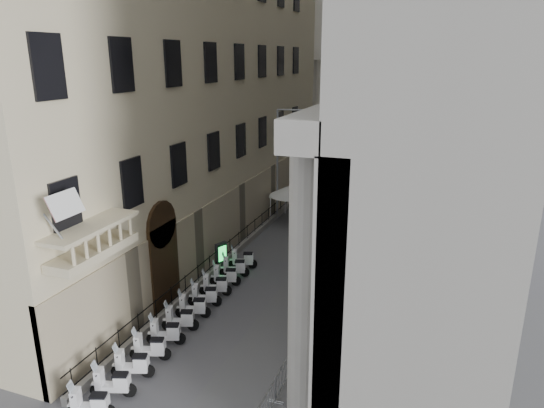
{
  "coord_description": "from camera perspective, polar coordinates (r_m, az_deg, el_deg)",
  "views": [
    {
      "loc": [
        7.91,
        -7.31,
        12.34
      ],
      "look_at": [
        -0.86,
        16.82,
        4.5
      ],
      "focal_mm": 32.0,
      "sensor_mm": 36.0,
      "label": 1
    }
  ],
  "objects": [
    {
      "name": "scooter_6",
      "position": [
        24.85,
        -9.18,
        -13.03
      ],
      "size": [
        1.51,
        0.99,
        1.5
      ],
      "primitive_type": null,
      "rotation": [
        0.0,
        0.0,
        1.9
      ],
      "color": "white",
      "rests_on": "ground"
    },
    {
      "name": "blue_awning",
      "position": [
        35.72,
        12.73,
        -3.67
      ],
      "size": [
        1.6,
        3.0,
        3.0
      ],
      "primitive_type": null,
      "color": "navy",
      "rests_on": "ground"
    },
    {
      "name": "barrier_6",
      "position": [
        30.98,
        9.03,
        -6.71
      ],
      "size": [
        0.6,
        2.4,
        1.1
      ],
      "primitive_type": null,
      "color": "#A8AAAF",
      "rests_on": "ground"
    },
    {
      "name": "flag",
      "position": [
        21.11,
        -20.63,
        -20.04
      ],
      "size": [
        1.0,
        1.4,
        8.2
      ],
      "primitive_type": null,
      "color": "#9E0C11",
      "rests_on": "ground"
    },
    {
      "name": "security_tent",
      "position": [
        37.71,
        2.27,
        1.74
      ],
      "size": [
        3.59,
        3.59,
        2.91
      ],
      "color": "white",
      "rests_on": "ground"
    },
    {
      "name": "scooter_3",
      "position": [
        22.21,
        -14.0,
        -17.34
      ],
      "size": [
        1.51,
        0.99,
        1.5
      ],
      "primitive_type": null,
      "rotation": [
        0.0,
        0.0,
        1.9
      ],
      "color": "white",
      "rests_on": "ground"
    },
    {
      "name": "barrier_3",
      "position": [
        24.42,
        5.47,
        -13.44
      ],
      "size": [
        0.6,
        2.4,
        1.1
      ],
      "primitive_type": null,
      "color": "#A8AAAF",
      "rests_on": "ground"
    },
    {
      "name": "scooter_5",
      "position": [
        23.94,
        -10.64,
        -14.37
      ],
      "size": [
        1.51,
        0.99,
        1.5
      ],
      "primitive_type": null,
      "rotation": [
        0.0,
        0.0,
        1.9
      ],
      "color": "white",
      "rests_on": "ground"
    },
    {
      "name": "barrier_7",
      "position": [
        33.26,
        9.88,
        -5.06
      ],
      "size": [
        0.6,
        2.4,
        1.1
      ],
      "primitive_type": null,
      "color": "#A8AAAF",
      "rests_on": "ground"
    },
    {
      "name": "scooter_10",
      "position": [
        28.74,
        -4.38,
        -8.5
      ],
      "size": [
        1.51,
        0.99,
        1.5
      ],
      "primitive_type": null,
      "rotation": [
        0.0,
        0.0,
        1.9
      ],
      "color": "white",
      "rests_on": "ground"
    },
    {
      "name": "pedestrian_b",
      "position": [
        44.62,
        11.44,
        1.8
      ],
      "size": [
        1.07,
        0.94,
        1.83
      ],
      "primitive_type": "imported",
      "rotation": [
        0.0,
        0.0,
        2.81
      ],
      "color": "black",
      "rests_on": "ground"
    },
    {
      "name": "pedestrian_c",
      "position": [
        41.75,
        6.23,
        0.82
      ],
      "size": [
        0.91,
        0.78,
        1.58
      ],
      "primitive_type": "imported",
      "rotation": [
        0.0,
        0.0,
        3.56
      ],
      "color": "black",
      "rests_on": "ground"
    },
    {
      "name": "street_lamp",
      "position": [
        37.2,
        1.17,
        5.83
      ],
      "size": [
        2.78,
        0.66,
        8.6
      ],
      "rotation": [
        0.0,
        0.0,
        0.17
      ],
      "color": "#92959A",
      "rests_on": "ground"
    },
    {
      "name": "iron_fence",
      "position": [
        30.69,
        -5.32,
        -6.8
      ],
      "size": [
        0.3,
        28.0,
        1.4
      ],
      "primitive_type": null,
      "color": "black",
      "rests_on": "ground"
    },
    {
      "name": "info_kiosk",
      "position": [
        29.49,
        -6.0,
        -6.06
      ],
      "size": [
        0.51,
        0.81,
        1.66
      ],
      "rotation": [
        0.0,
        0.0,
        -0.39
      ],
      "color": "black",
      "rests_on": "ground"
    },
    {
      "name": "scooter_8",
      "position": [
        26.75,
        -6.59,
        -10.61
      ],
      "size": [
        1.51,
        0.99,
        1.5
      ],
      "primitive_type": null,
      "rotation": [
        0.0,
        0.0,
        1.9
      ],
      "color": "white",
      "rests_on": "ground"
    },
    {
      "name": "pedestrian_a",
      "position": [
        32.96,
        6.42,
        -3.47
      ],
      "size": [
        0.67,
        0.46,
        1.76
      ],
      "primitive_type": "imported",
      "rotation": [
        0.0,
        0.0,
        3.21
      ],
      "color": "#0D1936",
      "rests_on": "ground"
    },
    {
      "name": "barrier_1",
      "position": [
        20.42,
        1.66,
        -20.2
      ],
      "size": [
        0.6,
        2.4,
        1.1
      ],
      "primitive_type": null,
      "color": "#A8AAAF",
      "rests_on": "ground"
    },
    {
      "name": "scooter_1",
      "position": [
        20.63,
        -18.03,
        -20.71
      ],
      "size": [
        1.51,
        0.99,
        1.5
      ],
      "primitive_type": null,
      "rotation": [
        0.0,
        0.0,
        1.9
      ],
      "color": "white",
      "rests_on": "ground"
    },
    {
      "name": "barrier_4",
      "position": [
        26.56,
        6.87,
        -10.84
      ],
      "size": [
        0.6,
        2.4,
        1.1
      ],
      "primitive_type": null,
      "color": "#A8AAAF",
      "rests_on": "ground"
    },
    {
      "name": "barrier_2",
      "position": [
        22.37,
        3.77,
        -16.53
      ],
      "size": [
        0.6,
        2.4,
        1.1
      ],
      "primitive_type": null,
      "color": "#A8AAAF",
      "rests_on": "ground"
    },
    {
      "name": "far_building",
      "position": [
        55.93,
        12.56,
        19.33
      ],
      "size": [
        22.0,
        10.0,
        30.0
      ],
      "primitive_type": "cube",
      "color": "beige",
      "rests_on": "ground"
    },
    {
      "name": "scooter_9",
      "position": [
        27.73,
        -5.44,
        -9.52
      ],
      "size": [
        1.51,
        0.99,
        1.5
      ],
      "primitive_type": null,
      "rotation": [
        0.0,
        0.0,
        1.9
      ],
      "color": "white",
      "rests_on": "ground"
    },
    {
      "name": "scooter_2",
      "position": [
        21.4,
        -15.92,
        -18.97
      ],
      "size": [
        1.51,
        0.99,
        1.5
      ],
      "primitive_type": null,
      "rotation": [
        0.0,
        0.0,
        1.9
      ],
      "color": "white",
      "rests_on": "ground"
    },
    {
      "name": "barrier_5",
      "position": [
        28.75,
        8.04,
        -8.62
      ],
      "size": [
        0.6,
        2.4,
        1.1
      ],
      "primitive_type": null,
      "color": "#A8AAAF",
      "rests_on": "ground"
    },
    {
      "name": "scooter_11",
      "position": [
        29.76,
        -3.4,
        -7.55
      ],
      "size": [
        1.51,
        0.99,
        1.5
      ],
      "primitive_type": null,
      "rotation": [
        0.0,
        0.0,
        1.9
      ],
      "color": "white",
      "rests_on": "ground"
    },
    {
      "name": "scooter_7",
      "position": [
        25.79,
        -7.83,
        -11.78
      ],
      "size": [
        1.51,
        0.99,
        1.5
      ],
      "primitive_type": null,
      "rotation": [
        0.0,
        0.0,
        1.9
      ],
      "color": "white",
      "rests_on": "ground"
    },
    {
      "name": "scooter_4",
      "position": [
        23.06,
        -12.25,
        -15.81
      ],
      "size": [
        1.51,
        0.99,
        1.5
      ],
      "primitive_type": null,
      "rotation": [
        0.0,
        0.0,
        1.9
      ],
      "color": "white",
      "rests_on": "ground"
    }
  ]
}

